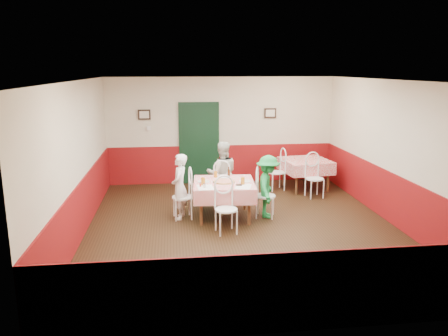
{
  "coord_description": "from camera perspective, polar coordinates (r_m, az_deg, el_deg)",
  "views": [
    {
      "loc": [
        -1.32,
        -7.93,
        3.02
      ],
      "look_at": [
        -0.28,
        0.58,
        1.05
      ],
      "focal_mm": 35.0,
      "sensor_mm": 36.0,
      "label": 1
    }
  ],
  "objects": [
    {
      "name": "back_wall",
      "position": [
        11.62,
        -0.34,
        4.92
      ],
      "size": [
        6.0,
        0.1,
        2.8
      ],
      "primitive_type": "cube",
      "color": "beige",
      "rests_on": "ground"
    },
    {
      "name": "menu_left",
      "position": [
        8.46,
        -2.44,
        -2.55
      ],
      "size": [
        0.33,
        0.42,
        0.0
      ],
      "primitive_type": "cube",
      "rotation": [
        0.0,
        0.0,
        0.07
      ],
      "color": "white",
      "rests_on": "main_table"
    },
    {
      "name": "thermostat",
      "position": [
        11.49,
        -9.8,
        5.15
      ],
      "size": [
        0.1,
        0.03,
        0.1
      ],
      "primitive_type": "cube",
      "color": "white",
      "rests_on": "back_wall"
    },
    {
      "name": "wainscot_right",
      "position": [
        9.36,
        20.78,
        -3.54
      ],
      "size": [
        0.03,
        7.0,
        1.0
      ],
      "primitive_type": "cube",
      "color": "maroon",
      "rests_on": "ground"
    },
    {
      "name": "wainscot_left",
      "position": [
        8.48,
        -17.99,
        -4.99
      ],
      "size": [
        0.03,
        7.0,
        1.0
      ],
      "primitive_type": "cube",
      "color": "maroon",
      "rests_on": "ground"
    },
    {
      "name": "glass_c",
      "position": [
        9.23,
        -1.12,
        -0.82
      ],
      "size": [
        0.08,
        0.08,
        0.13
      ],
      "primitive_type": "cylinder",
      "rotation": [
        0.0,
        0.0,
        -0.07
      ],
      "color": "#BF7219",
      "rests_on": "main_table"
    },
    {
      "name": "glass_b",
      "position": [
        8.67,
        2.46,
        -1.69
      ],
      "size": [
        0.08,
        0.08,
        0.14
      ],
      "primitive_type": "cylinder",
      "rotation": [
        0.0,
        0.0,
        -0.07
      ],
      "color": "#BF7219",
      "rests_on": "main_table"
    },
    {
      "name": "glass_a",
      "position": [
        8.62,
        -2.75,
        -1.76
      ],
      "size": [
        0.09,
        0.09,
        0.15
      ],
      "primitive_type": "cylinder",
      "rotation": [
        0.0,
        0.0,
        -0.07
      ],
      "color": "#BF7219",
      "rests_on": "main_table"
    },
    {
      "name": "wallet",
      "position": [
        8.6,
        1.97,
        -2.22
      ],
      "size": [
        0.12,
        0.1,
        0.02
      ],
      "primitive_type": "cube",
      "rotation": [
        0.0,
        0.0,
        -0.07
      ],
      "color": "black",
      "rests_on": "main_table"
    },
    {
      "name": "left_wall",
      "position": [
        8.26,
        -18.53,
        0.96
      ],
      "size": [
        0.1,
        7.0,
        2.8
      ],
      "primitive_type": "cube",
      "color": "beige",
      "rests_on": "ground"
    },
    {
      "name": "plate_far",
      "position": [
        9.24,
        -0.03,
        -1.16
      ],
      "size": [
        0.27,
        0.27,
        0.01
      ],
      "primitive_type": "cylinder",
      "rotation": [
        0.0,
        0.0,
        -0.07
      ],
      "color": "white",
      "rests_on": "main_table"
    },
    {
      "name": "right_wall",
      "position": [
        9.17,
        21.31,
        1.87
      ],
      "size": [
        0.1,
        7.0,
        2.8
      ],
      "primitive_type": "cube",
      "color": "beige",
      "rests_on": "ground"
    },
    {
      "name": "ceiling",
      "position": [
        8.04,
        2.56,
        11.36
      ],
      "size": [
        7.0,
        7.0,
        0.0
      ],
      "primitive_type": "plane",
      "color": "white",
      "rests_on": "back_wall"
    },
    {
      "name": "beer_bottle",
      "position": [
        9.25,
        0.63,
        -0.57
      ],
      "size": [
        0.06,
        0.06,
        0.2
      ],
      "primitive_type": "cylinder",
      "rotation": [
        0.0,
        0.0,
        -0.07
      ],
      "color": "#381C0A",
      "rests_on": "main_table"
    },
    {
      "name": "plate_left",
      "position": [
        8.87,
        -2.68,
        -1.79
      ],
      "size": [
        0.27,
        0.27,
        0.01
      ],
      "primitive_type": "cylinder",
      "rotation": [
        0.0,
        0.0,
        -0.07
      ],
      "color": "white",
      "rests_on": "main_table"
    },
    {
      "name": "wainscot_front",
      "position": [
        5.27,
        8.75,
        -15.76
      ],
      "size": [
        6.0,
        0.03,
        1.0
      ],
      "primitive_type": "cube",
      "color": "maroon",
      "rests_on": "ground"
    },
    {
      "name": "door",
      "position": [
        11.57,
        -3.27,
        3.11
      ],
      "size": [
        0.96,
        0.06,
        2.1
      ],
      "primitive_type": "cube",
      "color": "black",
      "rests_on": "ground"
    },
    {
      "name": "chair_second_a",
      "position": [
        11.08,
        6.86,
        -0.57
      ],
      "size": [
        0.47,
        0.47,
        0.9
      ],
      "primitive_type": null,
      "rotation": [
        0.0,
        0.0,
        -1.44
      ],
      "color": "white",
      "rests_on": "ground"
    },
    {
      "name": "second_table",
      "position": [
        11.29,
        10.55,
        -0.83
      ],
      "size": [
        1.26,
        1.26,
        0.77
      ],
      "primitive_type": "cube",
      "rotation": [
        0.0,
        0.0,
        0.13
      ],
      "color": "red",
      "rests_on": "ground"
    },
    {
      "name": "wainscot_back",
      "position": [
        11.76,
        -0.33,
        0.57
      ],
      "size": [
        6.0,
        0.03,
        1.0
      ],
      "primitive_type": "cube",
      "color": "maroon",
      "rests_on": "ground"
    },
    {
      "name": "chair_far",
      "position": [
        9.77,
        -0.24,
        -2.32
      ],
      "size": [
        0.49,
        0.49,
        0.9
      ],
      "primitive_type": null,
      "rotation": [
        0.0,
        0.0,
        2.97
      ],
      "color": "white",
      "rests_on": "ground"
    },
    {
      "name": "floor",
      "position": [
        8.58,
        2.37,
        -7.67
      ],
      "size": [
        7.0,
        7.0,
        0.0
      ],
      "primitive_type": "plane",
      "color": "black",
      "rests_on": "ground"
    },
    {
      "name": "shaker_b",
      "position": [
        8.41,
        -2.51,
        -2.34
      ],
      "size": [
        0.04,
        0.04,
        0.09
      ],
      "primitive_type": "cylinder",
      "rotation": [
        0.0,
        0.0,
        -0.07
      ],
      "color": "silver",
      "rests_on": "main_table"
    },
    {
      "name": "chair_near",
      "position": [
        8.14,
        0.29,
        -5.46
      ],
      "size": [
        0.48,
        0.48,
        0.9
      ],
      "primitive_type": null,
      "rotation": [
        0.0,
        0.0,
        0.16
      ],
      "color": "white",
      "rests_on": "ground"
    },
    {
      "name": "chair_left",
      "position": [
        8.95,
        -5.45,
        -3.8
      ],
      "size": [
        0.46,
        0.46,
        0.9
      ],
      "primitive_type": null,
      "rotation": [
        0.0,
        0.0,
        -1.46
      ],
      "color": "white",
      "rests_on": "ground"
    },
    {
      "name": "plate_right",
      "position": [
        8.9,
        2.73,
        -1.74
      ],
      "size": [
        0.27,
        0.27,
        0.01
      ],
      "primitive_type": "cylinder",
      "rotation": [
        0.0,
        0.0,
        -0.07
      ],
      "color": "white",
      "rests_on": "main_table"
    },
    {
      "name": "pizza",
      "position": [
        8.84,
        0.0,
        -1.78
      ],
      "size": [
        0.45,
        0.45,
        0.03
      ],
      "primitive_type": "cylinder",
      "rotation": [
        0.0,
        0.0,
        -0.07
      ],
      "color": "#B74723",
      "rests_on": "main_table"
    },
    {
      "name": "front_wall",
      "position": [
        4.89,
        9.16,
        -6.56
      ],
      "size": [
        6.0,
        0.1,
        2.8
      ],
      "primitive_type": "cube",
      "color": "beige",
      "rests_on": "ground"
    },
    {
      "name": "diner_left",
      "position": [
        8.89,
        -5.81,
        -2.44
      ],
      "size": [
        0.41,
        0.54,
        1.34
      ],
      "primitive_type": "imported",
      "rotation": [
        0.0,
        0.0,
        -1.77
      ],
      "color": "gray",
      "rests_on": "ground"
    },
    {
      "name": "diner_right",
      "position": [
        8.98,
        5.75,
        -2.43
      ],
      "size": [
        0.67,
        0.93,
        1.3
      ],
      "primitive_type": "imported",
      "rotation": [
        0.0,
        0.0,
        1.33
      ],
      "color": "gray",
      "rests_on": "ground"
    },
    {
      "name": "shaker_c",
      "position": [
        8.51,
        -3.1,
        -2.16
      ],
      "size": [
        0.04,
        0.04,
        0.09
      ],
      "primitive_type": "cylinder",
      "rotation": [
        0.0,
        0.0,
        -0.07
      ],
      "color": "#B23319",
      "rests_on": "main_table"
    },
    {
      "name": "chair_right",
      "position": [
        9.03,
        5.41,
        -3.66
      ],
      "size": [
        0.52,
        0.52,
        0.9
      ],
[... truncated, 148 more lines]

